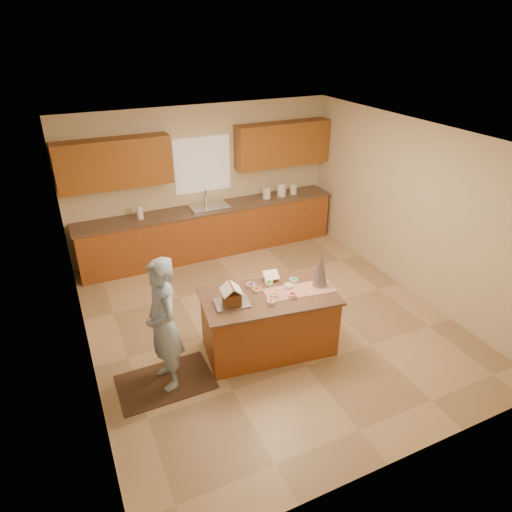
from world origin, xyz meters
The scene contains 28 objects.
floor centered at (0.00, 0.00, 0.00)m, with size 5.50×5.50×0.00m, color tan.
ceiling centered at (0.00, 0.00, 2.70)m, with size 5.50×5.50×0.00m, color silver.
wall_back centered at (0.00, 2.75, 1.35)m, with size 5.50×5.50×0.00m, color beige.
wall_front centered at (0.00, -2.75, 1.35)m, with size 5.50×5.50×0.00m, color beige.
wall_left centered at (-2.50, 0.00, 1.35)m, with size 5.50×5.50×0.00m, color beige.
wall_right centered at (2.50, 0.00, 1.35)m, with size 5.50×5.50×0.00m, color beige.
stone_accent centered at (-2.48, -0.80, 1.25)m, with size 2.50×2.50×0.00m, color gray.
window_curtain centered at (0.00, 2.72, 1.65)m, with size 1.05×0.03×1.00m, color white.
back_counter_base centered at (0.00, 2.45, 0.44)m, with size 4.80×0.60×0.88m, color #99501F.
back_counter_top centered at (0.00, 2.45, 0.90)m, with size 4.85×0.63×0.04m, color brown.
upper_cabinet_left centered at (-1.55, 2.57, 1.90)m, with size 1.85×0.35×0.80m, color #976120.
upper_cabinet_right centered at (1.55, 2.57, 1.90)m, with size 1.85×0.35×0.80m, color #976120.
sink centered at (0.00, 2.45, 0.89)m, with size 0.70×0.45×0.12m, color silver.
faucet centered at (0.00, 2.63, 1.06)m, with size 0.03×0.03×0.28m, color silver.
island_base centered at (-0.28, -0.60, 0.41)m, with size 1.66×0.83×0.81m, color #99501F.
island_top centered at (-0.28, -0.60, 0.83)m, with size 1.73×0.90×0.04m, color brown.
table_runner centered at (0.13, -0.66, 0.85)m, with size 0.92×0.33×0.01m, color #A21B0B.
baking_tray centered at (-0.79, -0.57, 0.86)m, with size 0.42×0.31×0.02m, color silver.
cookbook centered at (-0.10, -0.27, 0.93)m, with size 0.20×0.02×0.17m, color white.
tinsel_tree centered at (0.44, -0.65, 1.10)m, with size 0.20×0.20×0.51m, color #ADAEBA.
rug centered at (-1.73, -0.66, 0.01)m, with size 1.14×0.75×0.01m, color black.
boy centered at (-1.68, -0.66, 0.85)m, with size 0.61×0.40×1.68m, color #9BB7DC.
canister_a centered at (1.17, 2.45, 1.03)m, with size 0.16×0.16×0.21m, color white.
canister_b centered at (1.49, 2.45, 1.05)m, with size 0.17×0.17×0.25m, color white.
canister_c centered at (1.76, 2.45, 1.02)m, with size 0.14×0.14×0.19m, color white.
paper_towel centered at (-1.26, 2.45, 1.04)m, with size 0.11×0.11×0.23m, color white.
gingerbread_house centered at (-0.79, -0.57, 0.97)m, with size 0.29×0.29×0.26m.
candy_bowls centered at (-0.18, -0.54, 0.87)m, with size 0.68×0.58×0.05m.
Camera 1 is at (-2.51, -4.98, 3.98)m, focal length 31.86 mm.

